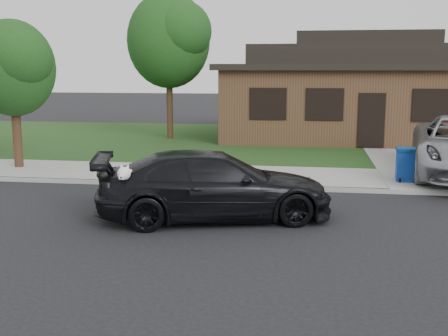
# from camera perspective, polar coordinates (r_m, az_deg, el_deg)

# --- Properties ---
(ground) EXTENTS (120.00, 120.00, 0.00)m
(ground) POSITION_cam_1_polar(r_m,az_deg,el_deg) (11.82, 0.36, -5.70)
(ground) COLOR black
(ground) RESTS_ON ground
(sidewalk) EXTENTS (60.00, 3.00, 0.12)m
(sidewalk) POSITION_cam_1_polar(r_m,az_deg,el_deg) (16.64, 2.87, -0.84)
(sidewalk) COLOR gray
(sidewalk) RESTS_ON ground
(curb) EXTENTS (60.00, 0.12, 0.12)m
(curb) POSITION_cam_1_polar(r_m,az_deg,el_deg) (15.18, 2.29, -1.91)
(curb) COLOR gray
(curb) RESTS_ON ground
(lawn) EXTENTS (60.00, 13.00, 0.13)m
(lawn) POSITION_cam_1_polar(r_m,az_deg,el_deg) (24.51, 4.79, 2.70)
(lawn) COLOR #193814
(lawn) RESTS_ON ground
(driveway) EXTENTS (4.50, 13.00, 0.14)m
(driveway) POSITION_cam_1_polar(r_m,az_deg,el_deg) (21.92, 20.07, 1.24)
(driveway) COLOR gray
(driveway) RESTS_ON ground
(sedan) EXTENTS (5.42, 3.33, 1.47)m
(sedan) POSITION_cam_1_polar(r_m,az_deg,el_deg) (12.08, -1.04, -1.76)
(sedan) COLOR black
(sedan) RESTS_ON ground
(recycling_bin) EXTENTS (0.60, 0.63, 0.94)m
(recycling_bin) POSITION_cam_1_polar(r_m,az_deg,el_deg) (16.29, 18.02, 0.34)
(recycling_bin) COLOR navy
(recycling_bin) RESTS_ON sidewalk
(house) EXTENTS (12.60, 8.60, 4.65)m
(house) POSITION_cam_1_polar(r_m,az_deg,el_deg) (26.37, 13.95, 7.47)
(house) COLOR #422B1C
(house) RESTS_ON ground
(tree_0) EXTENTS (3.78, 3.60, 6.34)m
(tree_0) POSITION_cam_1_polar(r_m,az_deg,el_deg) (24.89, -5.34, 12.98)
(tree_0) COLOR #332114
(tree_0) RESTS_ON ground
(tree_2) EXTENTS (2.73, 2.60, 4.59)m
(tree_2) POSITION_cam_1_polar(r_m,az_deg,el_deg) (18.69, -20.48, 9.64)
(tree_2) COLOR #332114
(tree_2) RESTS_ON ground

